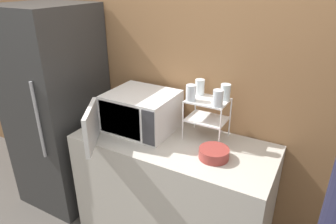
# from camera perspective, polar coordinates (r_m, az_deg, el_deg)

# --- Properties ---
(wall_back) EXTENTS (8.00, 0.06, 2.60)m
(wall_back) POSITION_cam_1_polar(r_m,az_deg,el_deg) (2.31, 5.31, 7.45)
(wall_back) COLOR olive
(wall_back) RESTS_ON ground_plane
(counter) EXTENTS (1.46, 0.64, 0.88)m
(counter) POSITION_cam_1_polar(r_m,az_deg,el_deg) (2.43, 0.92, -14.60)
(counter) COLOR #B7B2A8
(counter) RESTS_ON ground_plane
(microwave) EXTENTS (0.52, 0.78, 0.29)m
(microwave) POSITION_cam_1_polar(r_m,az_deg,el_deg) (2.29, -5.45, 0.02)
(microwave) COLOR silver
(microwave) RESTS_ON counter
(dish_rack) EXTENTS (0.29, 0.23, 0.30)m
(dish_rack) POSITION_cam_1_polar(r_m,az_deg,el_deg) (2.15, 7.48, 0.26)
(dish_rack) COLOR white
(dish_rack) RESTS_ON counter
(glass_front_left) EXTENTS (0.07, 0.07, 0.11)m
(glass_front_left) POSITION_cam_1_polar(r_m,az_deg,el_deg) (2.07, 4.37, 3.67)
(glass_front_left) COLOR silver
(glass_front_left) RESTS_ON dish_rack
(glass_back_right) EXTENTS (0.07, 0.07, 0.11)m
(glass_back_right) POSITION_cam_1_polar(r_m,az_deg,el_deg) (2.12, 10.88, 3.75)
(glass_back_right) COLOR silver
(glass_back_right) RESTS_ON dish_rack
(glass_front_right) EXTENTS (0.07, 0.07, 0.11)m
(glass_front_right) POSITION_cam_1_polar(r_m,az_deg,el_deg) (2.00, 9.49, 2.62)
(glass_front_right) COLOR silver
(glass_front_right) RESTS_ON dish_rack
(glass_back_left) EXTENTS (0.07, 0.07, 0.11)m
(glass_back_left) POSITION_cam_1_polar(r_m,az_deg,el_deg) (2.19, 6.07, 4.74)
(glass_back_left) COLOR silver
(glass_back_left) RESTS_ON dish_rack
(bowl) EXTENTS (0.20, 0.20, 0.07)m
(bowl) POSITION_cam_1_polar(r_m,az_deg,el_deg) (1.99, 8.74, -7.83)
(bowl) COLOR maroon
(bowl) RESTS_ON counter
(refrigerator) EXTENTS (0.66, 0.71, 1.78)m
(refrigerator) POSITION_cam_1_polar(r_m,az_deg,el_deg) (2.82, -20.20, 0.39)
(refrigerator) COLOR #2D2D2D
(refrigerator) RESTS_ON ground_plane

